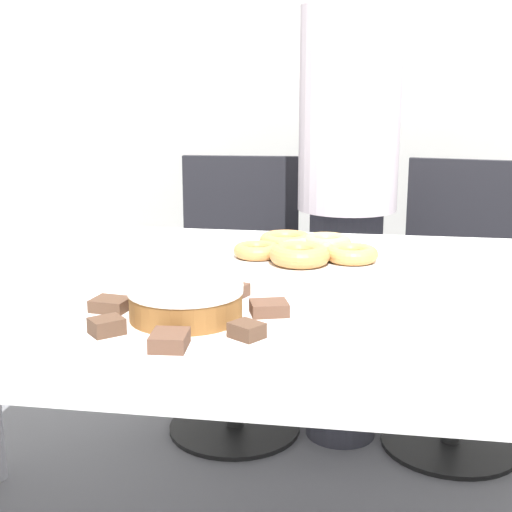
# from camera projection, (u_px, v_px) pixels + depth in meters

# --- Properties ---
(wall_back) EXTENTS (8.00, 0.05, 2.60)m
(wall_back) POSITION_uv_depth(u_px,v_px,m) (317.00, 42.00, 2.79)
(wall_back) COLOR beige
(wall_back) RESTS_ON ground_plane
(table) EXTENTS (1.78, 1.03, 0.76)m
(table) POSITION_uv_depth(u_px,v_px,m) (247.00, 321.00, 1.38)
(table) COLOR white
(table) RESTS_ON ground_plane
(person_standing) EXTENTS (0.30, 0.30, 1.55)m
(person_standing) POSITION_uv_depth(u_px,v_px,m) (347.00, 188.00, 2.19)
(person_standing) COLOR #383842
(person_standing) RESTS_ON ground_plane
(office_chair_left) EXTENTS (0.47, 0.47, 0.90)m
(office_chair_left) POSITION_uv_depth(u_px,v_px,m) (236.00, 302.00, 2.37)
(office_chair_left) COLOR black
(office_chair_left) RESTS_ON ground_plane
(office_chair_right) EXTENTS (0.51, 0.51, 0.90)m
(office_chair_right) POSITION_uv_depth(u_px,v_px,m) (460.00, 313.00, 2.25)
(office_chair_right) COLOR black
(office_chair_right) RESTS_ON ground_plane
(plate_cake) EXTENTS (0.35, 0.35, 0.01)m
(plate_cake) POSITION_uv_depth(u_px,v_px,m) (186.00, 321.00, 1.13)
(plate_cake) COLOR white
(plate_cake) RESTS_ON table
(plate_donuts) EXTENTS (0.37, 0.37, 0.01)m
(plate_donuts) POSITION_uv_depth(u_px,v_px,m) (307.00, 258.00, 1.55)
(plate_donuts) COLOR white
(plate_donuts) RESTS_ON table
(frosted_cake) EXTENTS (0.18, 0.18, 0.05)m
(frosted_cake) POSITION_uv_depth(u_px,v_px,m) (186.00, 301.00, 1.12)
(frosted_cake) COLOR brown
(frosted_cake) RESTS_ON plate_cake
(lamington_0) EXTENTS (0.07, 0.06, 0.02)m
(lamington_0) POSITION_uv_depth(u_px,v_px,m) (111.00, 304.00, 1.17)
(lamington_0) COLOR #513828
(lamington_0) RESTS_ON plate_cake
(lamington_1) EXTENTS (0.06, 0.06, 0.02)m
(lamington_1) POSITION_uv_depth(u_px,v_px,m) (107.00, 326.00, 1.05)
(lamington_1) COLOR #513828
(lamington_1) RESTS_ON plate_cake
(lamington_2) EXTENTS (0.06, 0.06, 0.02)m
(lamington_2) POSITION_uv_depth(u_px,v_px,m) (169.00, 340.00, 1.00)
(lamington_2) COLOR brown
(lamington_2) RESTS_ON plate_cake
(lamington_3) EXTENTS (0.06, 0.06, 0.02)m
(lamington_3) POSITION_uv_depth(u_px,v_px,m) (247.00, 330.00, 1.04)
(lamington_3) COLOR #513828
(lamington_3) RESTS_ON plate_cake
(lamington_4) EXTENTS (0.07, 0.07, 0.02)m
(lamington_4) POSITION_uv_depth(u_px,v_px,m) (269.00, 308.00, 1.15)
(lamington_4) COLOR brown
(lamington_4) RESTS_ON plate_cake
(lamington_5) EXTENTS (0.06, 0.07, 0.02)m
(lamington_5) POSITION_uv_depth(u_px,v_px,m) (231.00, 291.00, 1.24)
(lamington_5) COLOR brown
(lamington_5) RESTS_ON plate_cake
(lamington_6) EXTENTS (0.07, 0.07, 0.02)m
(lamington_6) POSITION_uv_depth(u_px,v_px,m) (165.00, 289.00, 1.25)
(lamington_6) COLOR brown
(lamington_6) RESTS_ON plate_cake
(donut_0) EXTENTS (0.12, 0.12, 0.03)m
(donut_0) POSITION_uv_depth(u_px,v_px,m) (307.00, 249.00, 1.54)
(donut_0) COLOR #E5AD66
(donut_0) RESTS_ON plate_donuts
(donut_1) EXTENTS (0.13, 0.13, 0.04)m
(donut_1) POSITION_uv_depth(u_px,v_px,m) (300.00, 255.00, 1.47)
(donut_1) COLOR #C68447
(donut_1) RESTS_ON plate_donuts
(donut_2) EXTENTS (0.11, 0.11, 0.03)m
(donut_2) POSITION_uv_depth(u_px,v_px,m) (351.00, 254.00, 1.49)
(donut_2) COLOR #D18E4C
(donut_2) RESTS_ON plate_donuts
(donut_3) EXTENTS (0.11, 0.11, 0.03)m
(donut_3) POSITION_uv_depth(u_px,v_px,m) (326.00, 243.00, 1.60)
(donut_3) COLOR #E5AD66
(donut_3) RESTS_ON plate_donuts
(donut_4) EXTENTS (0.12, 0.12, 0.03)m
(donut_4) POSITION_uv_depth(u_px,v_px,m) (286.00, 240.00, 1.62)
(donut_4) COLOR #D18E4C
(donut_4) RESTS_ON plate_donuts
(donut_5) EXTENTS (0.10, 0.10, 0.03)m
(donut_5) POSITION_uv_depth(u_px,v_px,m) (257.00, 251.00, 1.53)
(donut_5) COLOR #C68447
(donut_5) RESTS_ON plate_donuts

